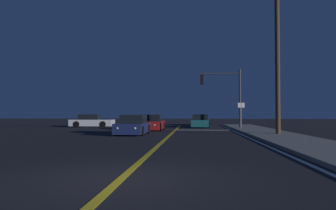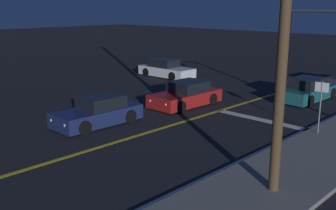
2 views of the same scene
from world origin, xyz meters
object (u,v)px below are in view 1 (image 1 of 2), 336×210
Objects in this scene: car_side_waiting_navy at (133,126)px; car_far_approaching_red at (151,123)px; utility_pole_right at (277,47)px; street_sign_corner at (241,111)px; car_lead_oncoming_charcoal at (202,120)px; traffic_signal_near_right at (225,89)px; car_parked_curb_white at (92,121)px; car_distant_tail_teal at (200,122)px.

car_far_approaching_red is at bearing -94.55° from car_side_waiting_navy.
utility_pole_right is 7.53m from street_sign_corner.
car_lead_oncoming_charcoal is 12.17m from street_sign_corner.
utility_pole_right is at bearing 105.29° from traffic_signal_near_right.
car_lead_oncoming_charcoal is (11.79, 5.82, -0.00)m from car_parked_curb_white.
street_sign_corner reaches higher than car_side_waiting_navy.
car_side_waiting_navy and car_lead_oncoming_charcoal have the same top height.
car_distant_tail_teal and car_side_waiting_navy have the same top height.
street_sign_corner is at bearing -74.10° from car_lead_oncoming_charcoal.
car_side_waiting_navy is 0.98× the size of car_far_approaching_red.
car_side_waiting_navy is 0.75× the size of traffic_signal_near_right.
utility_pole_right is (9.02, -6.28, 5.12)m from car_far_approaching_red.
utility_pole_right is (16.23, -12.08, 5.12)m from car_parked_curb_white.
traffic_signal_near_right is at bearing -156.54° from car_far_approaching_red.
traffic_signal_near_right is at bearing -53.46° from car_distant_tail_teal.
street_sign_corner is (-1.40, 6.16, -4.10)m from utility_pole_right.
car_lead_oncoming_charcoal is at bearing -77.44° from traffic_signal_near_right.
street_sign_corner reaches higher than car_far_approaching_red.
utility_pole_right reaches higher than car_parked_curb_white.
car_side_waiting_navy is 10.84m from utility_pole_right.
street_sign_corner is (8.13, 5.47, 1.02)m from car_side_waiting_navy.
utility_pole_right reaches higher than car_side_waiting_navy.
car_far_approaching_red is at bearing -124.14° from car_distant_tail_teal.
street_sign_corner is (1.05, -2.80, -2.10)m from traffic_signal_near_right.
car_side_waiting_navy is 5.60m from car_far_approaching_red.
car_distant_tail_teal is 14.08m from utility_pole_right.
car_side_waiting_navy is at bearing 175.84° from utility_pole_right.
street_sign_corner is (14.83, -5.92, 1.02)m from car_parked_curb_white.
car_distant_tail_teal is at bearing -55.03° from traffic_signal_near_right.
car_side_waiting_navy is (-4.80, -11.54, -0.00)m from car_distant_tail_teal.
car_distant_tail_teal is at bearing 118.80° from street_sign_corner.
car_parked_curb_white is at bearing 143.35° from utility_pole_right.
car_distant_tail_teal and car_parked_curb_white have the same top height.
car_distant_tail_teal and car_far_approaching_red have the same top height.
car_distant_tail_teal is 0.83× the size of traffic_signal_near_right.
car_lead_oncoming_charcoal is 12.49m from car_far_approaching_red.
car_far_approaching_red is at bearing 22.24° from traffic_signal_near_right.
car_distant_tail_teal is 11.50m from car_parked_curb_white.
street_sign_corner is at bearing 67.59° from car_parked_curb_white.
car_lead_oncoming_charcoal is at bearing 104.53° from street_sign_corner.
street_sign_corner reaches higher than car_parked_curb_white.
utility_pole_right is at bearing -77.20° from street_sign_corner.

